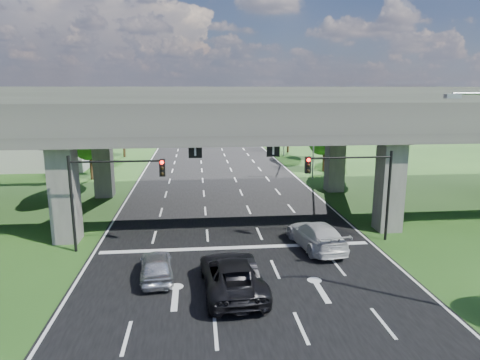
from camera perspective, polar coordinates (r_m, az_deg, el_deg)
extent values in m
plane|color=#204315|center=(24.18, 0.40, -12.04)|extent=(160.00, 160.00, 0.00)
cube|color=black|center=(33.51, -1.48, -5.03)|extent=(18.00, 120.00, 0.03)
cube|color=#33312E|center=(34.07, -1.82, 8.92)|extent=(80.00, 15.00, 2.00)
cube|color=#595752|center=(26.79, -0.70, 11.27)|extent=(80.00, 0.50, 1.00)
cube|color=#595752|center=(41.25, -2.57, 11.56)|extent=(80.00, 0.50, 1.00)
cube|color=#595752|center=(29.90, -22.40, -1.16)|extent=(1.60, 1.60, 7.00)
cube|color=#595752|center=(41.33, -17.81, 2.63)|extent=(1.60, 1.60, 7.00)
cube|color=#595752|center=(31.64, 19.36, -0.24)|extent=(1.60, 1.60, 7.00)
cube|color=#595752|center=(42.61, 12.57, 3.19)|extent=(1.60, 1.60, 7.00)
cube|color=black|center=(27.21, -5.99, 3.82)|extent=(0.85, 0.06, 0.85)
cube|color=black|center=(27.65, 4.45, 3.98)|extent=(0.85, 0.06, 0.85)
cube|color=#9E9E99|center=(62.12, -28.19, 3.38)|extent=(20.00, 10.00, 4.00)
cylinder|color=black|center=(29.57, 19.17, -2.05)|extent=(0.18, 0.18, 6.00)
cylinder|color=black|center=(28.01, 14.42, 2.91)|extent=(5.50, 0.12, 0.12)
cube|color=black|center=(27.07, 9.04, 1.98)|extent=(0.35, 0.28, 1.05)
sphere|color=#FF0C05|center=(26.86, 9.15, 2.66)|extent=(0.22, 0.22, 0.22)
cylinder|color=black|center=(27.87, -21.48, -3.07)|extent=(0.18, 0.18, 6.00)
cylinder|color=black|center=(26.72, -16.22, 2.38)|extent=(5.50, 0.12, 0.12)
cube|color=black|center=(26.25, -10.32, 1.62)|extent=(0.35, 0.28, 1.05)
sphere|color=#FF0C05|center=(26.03, -10.38, 2.31)|extent=(0.22, 0.22, 0.22)
cube|color=gray|center=(18.77, 26.48, 9.98)|extent=(0.60, 0.25, 0.18)
cylinder|color=gray|center=(47.96, 9.83, 6.08)|extent=(0.16, 0.16, 10.00)
cylinder|color=gray|center=(47.33, 8.25, 11.76)|extent=(3.00, 0.10, 0.10)
cube|color=gray|center=(46.99, 6.44, 11.68)|extent=(0.60, 0.25, 0.18)
cylinder|color=gray|center=(63.45, 5.93, 7.63)|extent=(0.16, 0.16, 10.00)
cylinder|color=gray|center=(62.97, 4.66, 11.90)|extent=(3.00, 0.10, 0.10)
cube|color=gray|center=(62.72, 3.28, 11.83)|extent=(0.60, 0.25, 0.18)
cylinder|color=black|center=(49.99, -19.20, 1.94)|extent=(0.36, 0.36, 3.30)
sphere|color=#164F15|center=(49.58, -19.44, 5.36)|extent=(4.50, 4.50, 4.50)
sphere|color=#164F15|center=(49.07, -19.18, 6.90)|extent=(3.60, 3.60, 3.60)
sphere|color=#164F15|center=(50.14, -19.60, 4.38)|extent=(3.30, 3.30, 3.30)
cylinder|color=black|center=(58.41, -20.30, 3.03)|extent=(0.36, 0.36, 2.86)
sphere|color=#164F15|center=(58.09, -20.49, 5.56)|extent=(3.90, 3.90, 3.90)
sphere|color=#164F15|center=(57.59, -20.26, 6.70)|extent=(3.12, 3.12, 3.12)
sphere|color=#164F15|center=(58.63, -20.62, 4.84)|extent=(2.86, 2.86, 2.86)
cylinder|color=black|center=(65.30, -15.21, 4.54)|extent=(0.36, 0.36, 3.52)
sphere|color=#164F15|center=(64.98, -15.37, 7.33)|extent=(4.80, 4.80, 4.80)
sphere|color=#164F15|center=(64.53, -15.13, 8.60)|extent=(3.84, 3.84, 3.84)
sphere|color=#164F15|center=(65.50, -15.53, 6.52)|extent=(3.52, 3.52, 3.52)
cylinder|color=black|center=(52.92, 11.15, 2.80)|extent=(0.36, 0.36, 3.08)
sphere|color=#164F15|center=(52.55, 11.27, 5.82)|extent=(4.20, 4.20, 4.20)
sphere|color=#164F15|center=(52.27, 11.85, 7.15)|extent=(3.36, 3.36, 3.36)
sphere|color=#164F15|center=(52.94, 10.80, 4.97)|extent=(3.08, 3.08, 3.08)
cylinder|color=black|center=(61.37, 11.67, 3.94)|extent=(0.36, 0.36, 2.86)
sphere|color=#164F15|center=(61.07, 11.77, 6.35)|extent=(3.90, 3.90, 3.90)
sphere|color=#164F15|center=(60.81, 12.27, 7.42)|extent=(3.12, 3.12, 3.12)
sphere|color=#164F15|center=(61.44, 11.36, 5.67)|extent=(2.86, 2.86, 2.86)
cylinder|color=black|center=(67.99, 6.43, 5.08)|extent=(0.36, 0.36, 3.30)
sphere|color=#164F15|center=(67.69, 6.49, 7.60)|extent=(4.50, 4.50, 4.50)
sphere|color=#164F15|center=(67.39, 6.91, 8.72)|extent=(3.60, 3.60, 3.60)
sphere|color=#164F15|center=(68.09, 6.15, 6.87)|extent=(3.30, 3.30, 3.30)
imported|color=#B2B3BA|center=(23.41, -11.10, -11.12)|extent=(2.10, 4.35, 1.43)
imported|color=black|center=(21.94, -0.24, -12.38)|extent=(1.83, 4.72, 1.53)
imported|color=beige|center=(27.53, 10.12, -7.25)|extent=(3.07, 5.94, 1.65)
imported|color=black|center=(21.59, -1.05, -12.54)|extent=(3.20, 6.34, 1.72)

